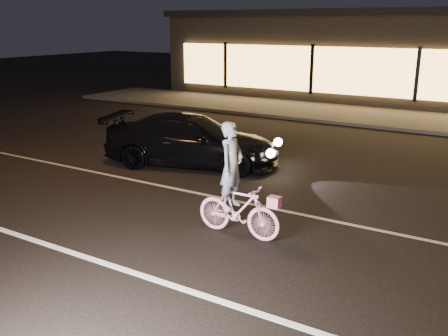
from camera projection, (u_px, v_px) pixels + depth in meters
The scene contains 7 objects.
ground at pixel (228, 247), 8.28m from camera, with size 90.00×90.00×0.00m, color black.
lane_stripe_near at pixel (174, 286), 7.05m from camera, with size 60.00×0.12×0.01m, color silver.
lane_stripe_far at pixel (280, 210), 9.92m from camera, with size 60.00×0.10×0.01m, color gray.
sidewalk at pixel (403, 120), 18.93m from camera, with size 30.00×4.00×0.12m, color #383533.
storefront at pixel (436, 55), 23.25m from camera, with size 25.40×8.42×4.20m.
cyclist at pixel (236, 196), 8.57m from camera, with size 1.59×0.55×2.01m.
sedan at pixel (192, 140), 12.92m from camera, with size 4.86×3.07×1.31m.
Camera 1 is at (3.87, -6.52, 3.57)m, focal length 40.00 mm.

